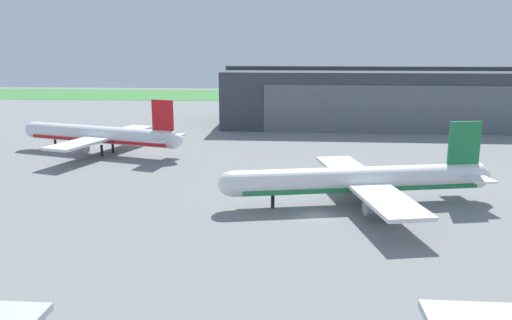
{
  "coord_description": "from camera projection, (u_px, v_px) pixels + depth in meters",
  "views": [
    {
      "loc": [
        -3.05,
        -69.47,
        23.97
      ],
      "look_at": [
        -9.98,
        18.03,
        4.09
      ],
      "focal_mm": 35.42,
      "sensor_mm": 36.0,
      "label": 1
    }
  ],
  "objects": [
    {
      "name": "airliner_far_right",
      "position": [
        101.0,
        135.0,
        113.67
      ],
      "size": [
        40.41,
        32.31,
        12.87
      ],
      "color": "silver",
      "rests_on": "ground_plane"
    },
    {
      "name": "ground_plane",
      "position": [
        315.0,
        216.0,
        72.6
      ],
      "size": [
        440.0,
        440.0,
        0.0
      ],
      "primitive_type": "plane",
      "color": "slate"
    },
    {
      "name": "maintenance_hangar",
      "position": [
        397.0,
        97.0,
        157.46
      ],
      "size": [
        106.43,
        38.41,
        17.91
      ],
      "color": "#383D47",
      "rests_on": "ground_plane"
    },
    {
      "name": "grass_field_strip",
      "position": [
        302.0,
        96.0,
        248.21
      ],
      "size": [
        440.0,
        56.0,
        0.08
      ],
      "primitive_type": "cube",
      "color": "#3E803D",
      "rests_on": "ground_plane"
    },
    {
      "name": "airliner_near_right",
      "position": [
        359.0,
        181.0,
        77.45
      ],
      "size": [
        42.23,
        35.78,
        12.63
      ],
      "color": "white",
      "rests_on": "ground_plane"
    }
  ]
}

